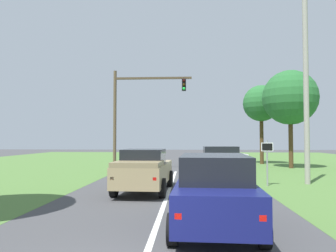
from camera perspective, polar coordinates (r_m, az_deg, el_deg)
name	(u,v)px	position (r m, az deg, el deg)	size (l,w,h in m)	color
ground_plane	(169,189)	(15.96, 0.23, -10.80)	(120.00, 120.00, 0.00)	#424244
red_suv_near	(215,190)	(9.07, 8.00, -10.83)	(2.37, 4.70, 1.94)	navy
pickup_truck_lead	(144,170)	(15.16, -4.08, -7.51)	(2.40, 5.30, 1.92)	tan
traffic_light	(134,106)	(25.88, -5.83, 3.49)	(6.06, 0.40, 7.68)	brown
keep_moving_sign	(267,156)	(17.77, 16.59, -5.00)	(0.60, 0.09, 2.32)	gray
oak_tree_right	(290,98)	(29.38, 20.15, 4.56)	(4.50, 4.50, 8.06)	#4C351E
crossing_suv_far	(219,157)	(26.87, 8.65, -5.29)	(4.53, 2.18, 1.80)	silver
utility_pole_right	(306,86)	(19.36, 22.52, 6.29)	(0.28, 0.28, 10.38)	#9E998E
extra_tree_1	(261,104)	(33.44, 15.65, 3.68)	(3.49, 3.49, 7.58)	#4C351E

